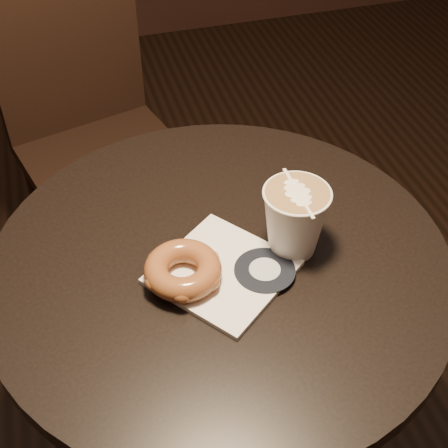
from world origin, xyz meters
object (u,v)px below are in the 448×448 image
object	(u,v)px
cafe_table	(221,336)
latte_cup	(295,221)
chair	(86,109)
pastry_bag	(223,272)
doughnut	(183,270)

from	to	relation	value
cafe_table	latte_cup	distance (m)	0.28
chair	pastry_bag	world-z (taller)	chair
doughnut	pastry_bag	bearing A→B (deg)	-0.31
latte_cup	cafe_table	bearing A→B (deg)	172.88
latte_cup	doughnut	bearing A→B (deg)	-173.04
chair	doughnut	distance (m)	0.86
doughnut	latte_cup	world-z (taller)	latte_cup
cafe_table	chair	world-z (taller)	chair
pastry_bag	doughnut	distance (m)	0.06
chair	pastry_bag	size ratio (longest dim) A/B	5.64
cafe_table	latte_cup	size ratio (longest dim) A/B	6.78
pastry_bag	latte_cup	distance (m)	0.13
cafe_table	doughnut	bearing A→B (deg)	-151.65
chair	pastry_bag	bearing A→B (deg)	-96.51
cafe_table	latte_cup	world-z (taller)	latte_cup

